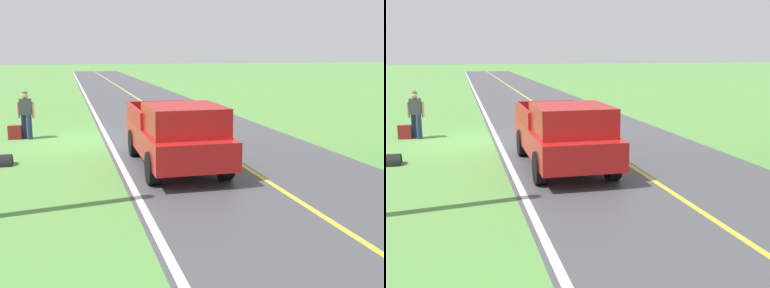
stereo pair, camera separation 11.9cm
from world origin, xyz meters
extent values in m
plane|color=#568E42|center=(0.00, 0.00, 0.00)|extent=(200.00, 200.00, 0.00)
cube|color=#47474C|center=(-4.33, 0.00, 0.00)|extent=(6.92, 120.00, 0.00)
cube|color=silver|center=(-1.05, 0.00, 0.01)|extent=(0.16, 117.60, 0.00)
cube|color=gold|center=(-4.33, 0.00, 0.01)|extent=(0.14, 117.60, 0.00)
cylinder|color=navy|center=(1.66, -0.97, 0.44)|extent=(0.18, 0.18, 0.88)
cylinder|color=navy|center=(1.87, -1.22, 0.44)|extent=(0.18, 0.18, 0.88)
cube|color=#3F3F47|center=(1.77, -1.09, 1.17)|extent=(0.41, 0.28, 0.58)
sphere|color=tan|center=(1.77, -1.09, 1.57)|extent=(0.23, 0.23, 0.23)
sphere|color=#4C564C|center=(1.77, -1.09, 1.65)|extent=(0.20, 0.20, 0.20)
cube|color=#234C2D|center=(1.76, -1.29, 1.20)|extent=(0.33, 0.22, 0.44)
cylinder|color=tan|center=(1.51, -1.06, 1.06)|extent=(0.10, 0.10, 0.58)
cylinder|color=tan|center=(2.03, -1.09, 1.06)|extent=(0.10, 0.10, 0.58)
cube|color=maroon|center=(2.19, -1.07, 0.25)|extent=(0.47, 0.23, 0.51)
cube|color=#B21919|center=(-2.49, 4.32, 0.75)|extent=(2.05, 5.42, 0.70)
cube|color=#B21919|center=(-2.48, 5.50, 1.46)|extent=(1.86, 2.18, 0.72)
cube|color=black|center=(-2.48, 5.50, 1.53)|extent=(1.69, 1.31, 0.43)
cube|color=#B21919|center=(-3.44, 3.24, 1.33)|extent=(0.13, 3.02, 0.45)
cube|color=#B21919|center=(-1.56, 3.23, 1.33)|extent=(0.13, 3.02, 0.45)
cube|color=#B21919|center=(-2.51, 1.72, 1.33)|extent=(1.84, 0.12, 0.45)
cylinder|color=black|center=(-3.37, 6.07, 0.40)|extent=(0.31, 0.80, 0.80)
cylinder|color=black|center=(-1.57, 6.06, 0.40)|extent=(0.31, 0.80, 0.80)
cylinder|color=black|center=(-3.40, 2.77, 0.40)|extent=(0.31, 0.80, 0.80)
cylinder|color=black|center=(-1.60, 2.76, 0.40)|extent=(0.31, 0.80, 0.80)
camera|label=1|loc=(0.38, 16.95, 3.15)|focal=44.51mm
camera|label=2|loc=(0.27, 16.98, 3.15)|focal=44.51mm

